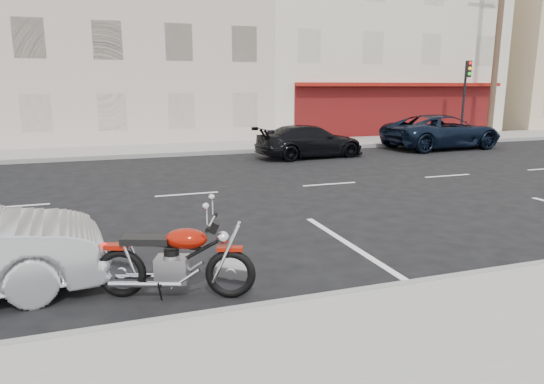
{
  "coord_description": "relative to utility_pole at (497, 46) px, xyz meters",
  "views": [
    {
      "loc": [
        -3.88,
        -12.08,
        2.67
      ],
      "look_at": [
        -1.06,
        -3.93,
        0.8
      ],
      "focal_mm": 32.0,
      "sensor_mm": 36.0,
      "label": 1
    }
  ],
  "objects": [
    {
      "name": "ground",
      "position": [
        -15.5,
        -8.6,
        -4.74
      ],
      "size": [
        120.0,
        120.0,
        0.0
      ],
      "primitive_type": "plane",
      "color": "black",
      "rests_on": "ground"
    },
    {
      "name": "sidewalk_far",
      "position": [
        -20.5,
        0.1,
        -4.66
      ],
      "size": [
        80.0,
        3.4,
        0.15
      ],
      "primitive_type": "cube",
      "color": "gray",
      "rests_on": "ground"
    },
    {
      "name": "curb_near",
      "position": [
        -20.5,
        -15.6,
        -4.66
      ],
      "size": [
        80.0,
        0.12,
        0.16
      ],
      "primitive_type": "cube",
      "color": "gray",
      "rests_on": "ground"
    },
    {
      "name": "curb_far",
      "position": [
        -20.5,
        -1.6,
        -4.66
      ],
      "size": [
        80.0,
        0.12,
        0.16
      ],
      "primitive_type": "cube",
      "color": "gray",
      "rests_on": "ground"
    },
    {
      "name": "bldg_cream",
      "position": [
        -17.5,
        7.7,
        1.01
      ],
      "size": [
        12.0,
        12.0,
        11.5
      ],
      "primitive_type": "cube",
      "color": "#BDB09D",
      "rests_on": "ground"
    },
    {
      "name": "bldg_corner",
      "position": [
        -4.5,
        7.7,
        1.51
      ],
      "size": [
        14.0,
        12.0,
        12.5
      ],
      "primitive_type": "cube",
      "color": "beige",
      "rests_on": "ground"
    },
    {
      "name": "bldg_far_east",
      "position": [
        10.5,
        7.7,
        0.76
      ],
      "size": [
        12.0,
        12.0,
        11.0
      ],
      "primitive_type": "cube",
      "color": "#C9B18B",
      "rests_on": "ground"
    },
    {
      "name": "utility_pole",
      "position": [
        0.0,
        0.0,
        0.0
      ],
      "size": [
        1.8,
        0.3,
        9.0
      ],
      "color": "#422D1E",
      "rests_on": "sidewalk_far"
    },
    {
      "name": "traffic_light",
      "position": [
        -2.0,
        -0.27,
        -2.18
      ],
      "size": [
        0.26,
        0.3,
        3.8
      ],
      "color": "black",
      "rests_on": "sidewalk_far"
    },
    {
      "name": "fire_hydrant",
      "position": [
        -3.5,
        -0.1,
        -4.21
      ],
      "size": [
        0.2,
        0.2,
        0.72
      ],
      "color": "beige",
      "rests_on": "sidewalk_far"
    },
    {
      "name": "motorcycle",
      "position": [
        -17.95,
        -14.98,
        -4.27
      ],
      "size": [
        1.97,
        0.94,
        1.03
      ],
      "rotation": [
        0.0,
        0.0,
        -0.35
      ],
      "color": "black",
      "rests_on": "ground"
    },
    {
      "name": "suv_far",
      "position": [
        -5.29,
        -2.87,
        -4.0
      ],
      "size": [
        5.5,
        2.8,
        1.49
      ],
      "primitive_type": "imported",
      "rotation": [
        0.0,
        0.0,
        1.63
      ],
      "color": "black",
      "rests_on": "ground"
    },
    {
      "name": "car_far",
      "position": [
        -11.91,
        -3.52,
        -4.12
      ],
      "size": [
        4.44,
        2.15,
        1.25
      ],
      "primitive_type": "imported",
      "rotation": [
        0.0,
        0.0,
        1.67
      ],
      "color": "black",
      "rests_on": "ground"
    }
  ]
}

